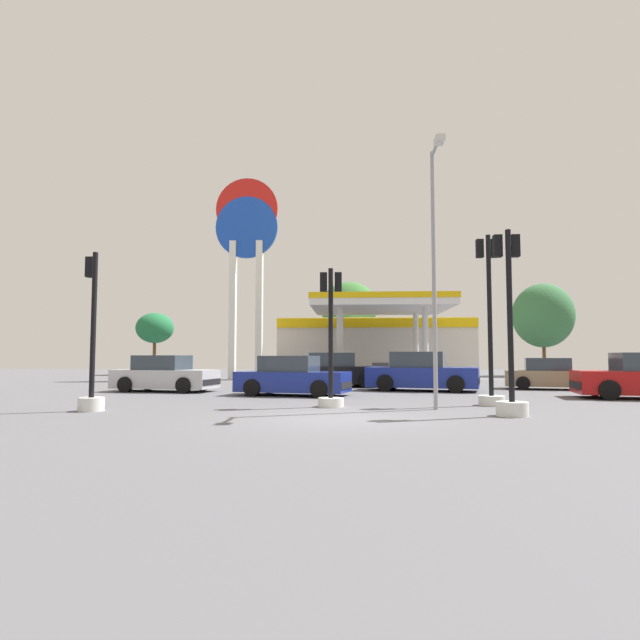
{
  "coord_description": "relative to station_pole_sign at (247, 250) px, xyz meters",
  "views": [
    {
      "loc": [
        0.19,
        -12.58,
        1.49
      ],
      "look_at": [
        -1.09,
        11.12,
        3.11
      ],
      "focal_mm": 29.41,
      "sensor_mm": 36.0,
      "label": 1
    }
  ],
  "objects": [
    {
      "name": "ground_plane",
      "position": [
        6.25,
        -20.04,
        -8.18
      ],
      "size": [
        90.0,
        90.0,
        0.0
      ],
      "primitive_type": "plane",
      "color": "#56565B",
      "rests_on": "ground"
    },
    {
      "name": "gas_station",
      "position": [
        8.25,
        2.85,
        -5.94
      ],
      "size": [
        12.8,
        12.8,
        4.71
      ],
      "color": "beige",
      "rests_on": "ground"
    },
    {
      "name": "station_pole_sign",
      "position": [
        0.0,
        0.0,
        0.0
      ],
      "size": [
        3.97,
        0.56,
        12.85
      ],
      "color": "white",
      "rests_on": "ground"
    },
    {
      "name": "car_0",
      "position": [
        15.43,
        -8.69,
        -7.55
      ],
      "size": [
        4.18,
        2.6,
        1.39
      ],
      "color": "black",
      "rests_on": "ground"
    },
    {
      "name": "car_1",
      "position": [
        -1.24,
        -10.98,
        -7.5
      ],
      "size": [
        4.45,
        2.47,
        1.51
      ],
      "color": "black",
      "rests_on": "ground"
    },
    {
      "name": "car_2",
      "position": [
        5.65,
        -7.5,
        -7.44
      ],
      "size": [
        4.86,
        2.82,
        1.63
      ],
      "color": "black",
      "rests_on": "ground"
    },
    {
      "name": "car_3",
      "position": [
        4.33,
        -12.89,
        -7.5
      ],
      "size": [
        4.45,
        2.65,
        1.49
      ],
      "color": "black",
      "rests_on": "ground"
    },
    {
      "name": "car_5",
      "position": [
        9.59,
        -9.95,
        -7.43
      ],
      "size": [
        4.97,
        3.08,
        1.66
      ],
      "color": "black",
      "rests_on": "ground"
    },
    {
      "name": "traffic_signal_0",
      "position": [
        10.5,
        -19.27,
        -6.7
      ],
      "size": [
        0.78,
        0.78,
        4.68
      ],
      "color": "silver",
      "rests_on": "ground"
    },
    {
      "name": "traffic_signal_1",
      "position": [
        -0.53,
        -18.69,
        -6.94
      ],
      "size": [
        0.68,
        0.7,
        4.34
      ],
      "color": "silver",
      "rests_on": "ground"
    },
    {
      "name": "traffic_signal_2",
      "position": [
        10.74,
        -16.48,
        -6.35
      ],
      "size": [
        0.77,
        0.77,
        5.19
      ],
      "color": "silver",
      "rests_on": "ground"
    },
    {
      "name": "traffic_signal_3",
      "position": [
        5.93,
        -17.16,
        -6.69
      ],
      "size": [
        0.75,
        0.75,
        4.09
      ],
      "color": "silver",
      "rests_on": "ground"
    },
    {
      "name": "tree_0",
      "position": [
        -8.86,
        8.03,
        -4.51
      ],
      "size": [
        2.93,
        2.93,
        4.88
      ],
      "color": "brown",
      "rests_on": "ground"
    },
    {
      "name": "tree_1",
      "position": [
        6.52,
        8.01,
        -2.97
      ],
      "size": [
        4.44,
        4.44,
        7.23
      ],
      "color": "brown",
      "rests_on": "ground"
    },
    {
      "name": "tree_2",
      "position": [
        20.89,
        6.91,
        -3.71
      ],
      "size": [
        4.4,
        4.4,
        6.85
      ],
      "color": "brown",
      "rests_on": "ground"
    },
    {
      "name": "corner_streetlamp",
      "position": [
        8.88,
        -17.98,
        -3.79
      ],
      "size": [
        0.24,
        1.48,
        7.35
      ],
      "color": "gray",
      "rests_on": "ground"
    }
  ]
}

